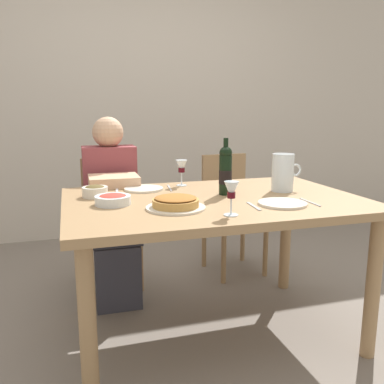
{
  "coord_description": "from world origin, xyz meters",
  "views": [
    {
      "loc": [
        -0.71,
        -1.94,
        1.21
      ],
      "look_at": [
        -0.09,
        0.08,
        0.78
      ],
      "focal_mm": 38.49,
      "sensor_mm": 36.0,
      "label": 1
    }
  ],
  "objects": [
    {
      "name": "ground_plane",
      "position": [
        0.0,
        0.0,
        0.0
      ],
      "size": [
        8.0,
        8.0,
        0.0
      ],
      "primitive_type": "plane",
      "color": "slate"
    },
    {
      "name": "back_wall",
      "position": [
        0.0,
        2.04,
        1.4
      ],
      "size": [
        8.0,
        0.1,
        2.8
      ],
      "primitive_type": "cube",
      "color": "beige",
      "rests_on": "ground"
    },
    {
      "name": "dining_table",
      "position": [
        0.0,
        0.0,
        0.67
      ],
      "size": [
        1.5,
        1.0,
        0.76
      ],
      "color": "#9E7A51",
      "rests_on": "ground"
    },
    {
      "name": "wine_bottle",
      "position": [
        0.09,
        0.07,
        0.89
      ],
      "size": [
        0.07,
        0.07,
        0.3
      ],
      "color": "black",
      "rests_on": "dining_table"
    },
    {
      "name": "water_pitcher",
      "position": [
        0.42,
        0.06,
        0.85
      ],
      "size": [
        0.17,
        0.12,
        0.21
      ],
      "color": "silver",
      "rests_on": "dining_table"
    },
    {
      "name": "baked_tart",
      "position": [
        -0.25,
        -0.17,
        0.79
      ],
      "size": [
        0.27,
        0.27,
        0.06
      ],
      "color": "silver",
      "rests_on": "dining_table"
    },
    {
      "name": "salad_bowl",
      "position": [
        -0.51,
        0.0,
        0.79
      ],
      "size": [
        0.17,
        0.17,
        0.05
      ],
      "color": "silver",
      "rests_on": "dining_table"
    },
    {
      "name": "olive_bowl",
      "position": [
        -0.58,
        0.2,
        0.79
      ],
      "size": [
        0.13,
        0.13,
        0.06
      ],
      "color": "silver",
      "rests_on": "dining_table"
    },
    {
      "name": "wine_glass_left_diner",
      "position": [
        -0.07,
        0.38,
        0.87
      ],
      "size": [
        0.07,
        0.07,
        0.15
      ],
      "color": "silver",
      "rests_on": "dining_table"
    },
    {
      "name": "wine_glass_right_diner",
      "position": [
        -0.05,
        -0.35,
        0.86
      ],
      "size": [
        0.06,
        0.06,
        0.15
      ],
      "color": "silver",
      "rests_on": "dining_table"
    },
    {
      "name": "dinner_plate_left_setting",
      "position": [
        -0.31,
        0.32,
        0.77
      ],
      "size": [
        0.22,
        0.22,
        0.01
      ],
      "primitive_type": "cylinder",
      "color": "silver",
      "rests_on": "dining_table"
    },
    {
      "name": "dinner_plate_right_setting",
      "position": [
        0.26,
        -0.24,
        0.77
      ],
      "size": [
        0.23,
        0.23,
        0.01
      ],
      "primitive_type": "cylinder",
      "color": "silver",
      "rests_on": "dining_table"
    },
    {
      "name": "fork_left_setting",
      "position": [
        -0.46,
        0.32,
        0.76
      ],
      "size": [
        0.03,
        0.16,
        0.0
      ],
      "primitive_type": "cube",
      "rotation": [
        0.0,
        0.0,
        1.45
      ],
      "color": "silver",
      "rests_on": "dining_table"
    },
    {
      "name": "knife_left_setting",
      "position": [
        -0.16,
        0.32,
        0.76
      ],
      "size": [
        0.03,
        0.18,
        0.0
      ],
      "primitive_type": "cube",
      "rotation": [
        0.0,
        0.0,
        1.44
      ],
      "color": "silver",
      "rests_on": "dining_table"
    },
    {
      "name": "knife_right_setting",
      "position": [
        0.41,
        -0.24,
        0.76
      ],
      "size": [
        0.01,
        0.18,
        0.0
      ],
      "primitive_type": "cube",
      "rotation": [
        0.0,
        0.0,
        1.56
      ],
      "color": "silver",
      "rests_on": "dining_table"
    },
    {
      "name": "spoon_right_setting",
      "position": [
        0.11,
        -0.24,
        0.76
      ],
      "size": [
        0.03,
        0.16,
        0.0
      ],
      "primitive_type": "cube",
      "rotation": [
        0.0,
        0.0,
        1.5
      ],
      "color": "silver",
      "rests_on": "dining_table"
    },
    {
      "name": "chair_left",
      "position": [
        -0.45,
        0.9,
        0.5
      ],
      "size": [
        0.4,
        0.4,
        0.87
      ],
      "rotation": [
        0.0,
        0.0,
        3.13
      ],
      "color": "#9E7A51",
      "rests_on": "ground"
    },
    {
      "name": "diner_left",
      "position": [
        -0.45,
        0.66,
        0.62
      ],
      "size": [
        0.34,
        0.5,
        1.16
      ],
      "rotation": [
        0.0,
        0.0,
        3.13
      ],
      "color": "#8E3D42",
      "rests_on": "ground"
    },
    {
      "name": "chair_right",
      "position": [
        0.44,
        0.87,
        0.5
      ],
      "size": [
        0.44,
        0.44,
        0.87
      ],
      "rotation": [
        0.0,
        0.0,
        3.23
      ],
      "color": "#9E7A51",
      "rests_on": "ground"
    }
  ]
}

